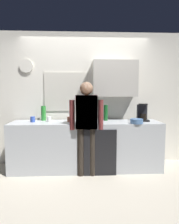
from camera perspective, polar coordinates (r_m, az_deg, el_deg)
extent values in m
plane|color=beige|center=(3.61, -0.86, -17.59)|extent=(8.00, 8.00, 0.00)
cube|color=#B2B7BC|center=(3.75, -1.03, -9.54)|extent=(2.73, 0.64, 0.89)
cube|color=black|center=(3.46, 3.06, -11.63)|extent=(0.56, 0.02, 0.80)
cube|color=silver|center=(4.05, -1.24, 3.88)|extent=(4.33, 0.10, 2.60)
cube|color=beige|center=(4.00, -6.71, 5.77)|extent=(0.86, 0.02, 0.76)
cube|color=#8CA5C6|center=(4.00, -6.71, 5.77)|extent=(0.80, 0.02, 0.70)
cube|color=#B7B2A8|center=(3.90, 7.23, 9.44)|extent=(0.84, 0.32, 0.68)
cylinder|color=silver|center=(4.14, -17.68, 12.48)|extent=(0.26, 0.03, 0.26)
cube|color=black|center=(3.87, 15.00, -2.33)|extent=(0.20, 0.20, 0.03)
cube|color=black|center=(3.91, 14.79, 0.04)|extent=(0.18, 0.08, 0.28)
cylinder|color=black|center=(3.84, 15.17, -1.35)|extent=(0.11, 0.11, 0.11)
cylinder|color=black|center=(3.84, 15.12, 2.11)|extent=(0.17, 0.17, 0.03)
cylinder|color=#2D8C33|center=(3.92, -13.05, -0.34)|extent=(0.09, 0.09, 0.28)
cylinder|color=black|center=(3.75, -1.21, -1.23)|extent=(0.06, 0.06, 0.18)
cylinder|color=#195923|center=(3.82, 4.70, -0.22)|extent=(0.07, 0.07, 0.30)
cylinder|color=#3351B2|center=(3.77, -15.97, -2.03)|extent=(0.08, 0.08, 0.10)
cylinder|color=white|center=(3.73, -11.50, -2.04)|extent=(0.08, 0.08, 0.09)
cylinder|color=#B26647|center=(3.67, -5.80, -2.10)|extent=(0.08, 0.08, 0.09)
cylinder|color=#4C72A5|center=(3.56, 13.36, -2.58)|extent=(0.22, 0.22, 0.08)
cylinder|color=silver|center=(3.57, -1.97, -1.68)|extent=(0.14, 0.14, 0.17)
cylinder|color=brown|center=(3.47, -2.56, -11.38)|extent=(0.12, 0.12, 0.82)
cylinder|color=brown|center=(3.48, 0.81, -11.35)|extent=(0.12, 0.12, 0.82)
cube|color=#262633|center=(3.33, -0.89, 0.04)|extent=(0.36, 0.20, 0.56)
sphere|color=beige|center=(3.32, -0.90, 6.75)|extent=(0.22, 0.22, 0.22)
cylinder|color=#262633|center=(3.34, -5.01, -0.84)|extent=(0.09, 0.09, 0.50)
cylinder|color=#262633|center=(3.36, 3.21, -0.79)|extent=(0.09, 0.09, 0.50)
cylinder|color=brown|center=(3.47, -2.56, -11.38)|extent=(0.12, 0.12, 0.82)
cylinder|color=brown|center=(3.48, 0.81, -11.35)|extent=(0.12, 0.12, 0.82)
cube|color=#D85959|center=(3.33, -0.89, 0.04)|extent=(0.36, 0.20, 0.56)
sphere|color=#D8AD8C|center=(3.32, -0.90, 6.75)|extent=(0.22, 0.22, 0.22)
cylinder|color=#D85959|center=(3.34, -5.01, -0.84)|extent=(0.09, 0.09, 0.50)
cylinder|color=#D85959|center=(3.36, 3.21, -0.79)|extent=(0.09, 0.09, 0.50)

